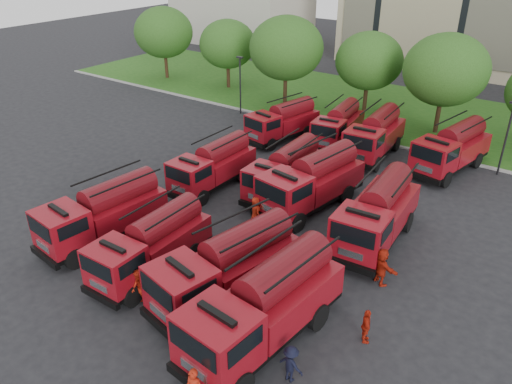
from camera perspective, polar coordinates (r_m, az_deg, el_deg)
ground at (r=28.13m, az=-6.74°, el=-4.18°), size 140.00×140.00×0.00m
lawn at (r=48.66m, az=14.29°, el=9.28°), size 70.00×16.00×0.12m
curb at (r=41.60m, az=9.94°, el=6.61°), size 70.00×0.30×0.14m
side_building at (r=77.59m, az=-1.61°, el=20.50°), size 18.00×12.00×10.00m
tree_0 at (r=57.29m, az=-10.52°, el=17.50°), size 6.30×6.30×7.70m
tree_1 at (r=52.80m, az=-3.28°, el=16.53°), size 5.71×5.71×6.98m
tree_2 at (r=46.88m, az=3.48°, el=16.09°), size 6.72×6.72×8.22m
tree_3 at (r=46.02m, az=12.80°, el=14.41°), size 5.88×5.88×7.19m
tree_4 at (r=42.30m, az=20.88°, el=12.92°), size 6.55×6.55×8.01m
lamp_post_0 at (r=45.13m, az=-1.82°, el=12.46°), size 0.60×0.25×5.11m
lamp_post_1 at (r=36.81m, az=26.75°, el=5.87°), size 0.60×0.25×5.11m
fire_truck_0 at (r=27.47m, az=-17.06°, el=-2.26°), size 3.15×7.24×3.20m
fire_truck_1 at (r=24.41m, az=-11.86°, el=-5.86°), size 2.58×6.70×3.02m
fire_truck_2 at (r=22.16m, az=-3.26°, el=-8.54°), size 3.93×7.74×3.36m
fire_truck_3 at (r=20.03m, az=0.99°, el=-12.80°), size 3.41×7.95×3.52m
fire_truck_4 at (r=31.98m, az=-4.92°, el=3.09°), size 2.45×6.58×2.99m
fire_truck_5 at (r=31.00m, az=3.41°, el=2.43°), size 2.76×6.92×3.10m
fire_truck_6 at (r=29.50m, az=6.44°, el=1.25°), size 3.67×7.78×3.40m
fire_truck_7 at (r=26.81m, az=13.69°, el=-2.37°), size 3.15×7.56×3.36m
fire_truck_8 at (r=39.58m, az=3.10°, el=8.07°), size 3.46×6.79×2.95m
fire_truck_9 at (r=39.30m, az=9.38°, el=7.57°), size 2.97×6.64×2.93m
fire_truck_10 at (r=37.42m, az=13.42°, el=6.37°), size 2.96×7.21×3.22m
fire_truck_11 at (r=36.58m, az=21.46°, el=4.68°), size 3.77×7.45×3.24m
firefighter_1 at (r=23.21m, az=-12.87°, el=-12.70°), size 1.08×0.92×1.95m
firefighter_2 at (r=21.59m, az=12.25°, el=-16.31°), size 0.90×1.06×1.58m
firefighter_3 at (r=19.83m, az=3.92°, el=-20.57°), size 1.05×0.60×1.57m
firefighter_4 at (r=28.35m, az=-0.06°, el=-3.70°), size 0.99×0.89×1.70m
firefighter_5 at (r=24.68m, az=13.92°, el=-10.04°), size 1.90×1.55×1.90m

